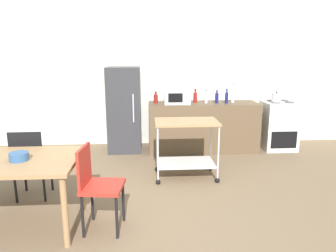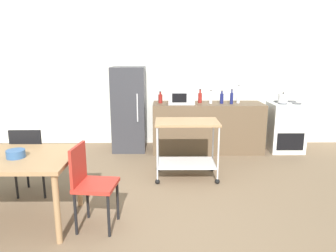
{
  "view_description": "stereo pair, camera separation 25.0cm",
  "coord_description": "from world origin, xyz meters",
  "views": [
    {
      "loc": [
        -0.13,
        -3.11,
        1.8
      ],
      "look_at": [
        0.16,
        1.2,
        0.8
      ],
      "focal_mm": 33.98,
      "sensor_mm": 36.0,
      "label": 1
    },
    {
      "loc": [
        0.12,
        -3.12,
        1.8
      ],
      "look_at": [
        0.16,
        1.2,
        0.8
      ],
      "focal_mm": 33.98,
      "sensor_mm": 36.0,
      "label": 2
    }
  ],
  "objects": [
    {
      "name": "ground_plane",
      "position": [
        0.0,
        0.0,
        0.0
      ],
      "size": [
        12.0,
        12.0,
        0.0
      ],
      "primitive_type": "plane",
      "color": "brown"
    },
    {
      "name": "back_wall",
      "position": [
        0.0,
        3.2,
        1.45
      ],
      "size": [
        8.4,
        0.12,
        2.9
      ],
      "primitive_type": "cube",
      "color": "silver",
      "rests_on": "ground_plane"
    },
    {
      "name": "kitchen_counter",
      "position": [
        0.9,
        2.6,
        0.45
      ],
      "size": [
        2.0,
        0.64,
        0.9
      ],
      "primitive_type": "cube",
      "color": "brown",
      "rests_on": "ground_plane"
    },
    {
      "name": "dining_table",
      "position": [
        -1.6,
        0.03,
        0.67
      ],
      "size": [
        1.5,
        0.9,
        0.75
      ],
      "color": "#A37A51",
      "rests_on": "ground_plane"
    },
    {
      "name": "chair_red",
      "position": [
        -0.66,
        -0.06,
        0.52
      ],
      "size": [
        0.44,
        0.44,
        0.89
      ],
      "rotation": [
        0.0,
        0.0,
        1.45
      ],
      "color": "#B72D23",
      "rests_on": "ground_plane"
    },
    {
      "name": "chair_black",
      "position": [
        -1.58,
        0.72,
        0.52
      ],
      "size": [
        0.41,
        0.41,
        0.89
      ],
      "rotation": [
        0.0,
        0.0,
        3.16
      ],
      "color": "black",
      "rests_on": "ground_plane"
    },
    {
      "name": "stove_oven",
      "position": [
        2.35,
        2.62,
        0.45
      ],
      "size": [
        0.6,
        0.61,
        0.92
      ],
      "color": "white",
      "rests_on": "ground_plane"
    },
    {
      "name": "refrigerator",
      "position": [
        -0.55,
        2.7,
        0.78
      ],
      "size": [
        0.6,
        0.63,
        1.55
      ],
      "color": "#333338",
      "rests_on": "ground_plane"
    },
    {
      "name": "kitchen_cart",
      "position": [
        0.43,
        1.29,
        0.57
      ],
      "size": [
        0.91,
        0.57,
        0.85
      ],
      "color": "#A37A51",
      "rests_on": "ground_plane"
    },
    {
      "name": "bottle_hot_sauce",
      "position": [
        0.03,
        2.64,
        0.98
      ],
      "size": [
        0.08,
        0.08,
        0.21
      ],
      "color": "maroon",
      "rests_on": "kitchen_counter"
    },
    {
      "name": "microwave",
      "position": [
        0.41,
        2.55,
        1.03
      ],
      "size": [
        0.46,
        0.35,
        0.26
      ],
      "color": "silver",
      "rests_on": "kitchen_counter"
    },
    {
      "name": "bottle_soy_sauce",
      "position": [
        0.76,
        2.66,
        1.0
      ],
      "size": [
        0.07,
        0.07,
        0.25
      ],
      "color": "maroon",
      "rests_on": "kitchen_counter"
    },
    {
      "name": "bottle_soda",
      "position": [
        0.94,
        2.58,
        0.99
      ],
      "size": [
        0.06,
        0.06,
        0.24
      ],
      "color": "silver",
      "rests_on": "kitchen_counter"
    },
    {
      "name": "bottle_vinegar",
      "position": [
        1.14,
        2.56,
        1.0
      ],
      "size": [
        0.06,
        0.06,
        0.23
      ],
      "color": "navy",
      "rests_on": "kitchen_counter"
    },
    {
      "name": "bottle_wine",
      "position": [
        1.31,
        2.52,
        1.01
      ],
      "size": [
        0.06,
        0.06,
        0.27
      ],
      "color": "navy",
      "rests_on": "kitchen_counter"
    },
    {
      "name": "bottle_sparkling_water",
      "position": [
        1.45,
        2.61,
        1.04
      ],
      "size": [
        0.06,
        0.06,
        0.33
      ],
      "color": "silver",
      "rests_on": "kitchen_counter"
    },
    {
      "name": "fruit_bowl",
      "position": [
        -1.41,
        -0.01,
        0.79
      ],
      "size": [
        0.19,
        0.19,
        0.08
      ],
      "primitive_type": "cylinder",
      "color": "#33598C",
      "rests_on": "dining_table"
    },
    {
      "name": "kettle",
      "position": [
        2.23,
        2.52,
        1.0
      ],
      "size": [
        0.24,
        0.17,
        0.19
      ],
      "color": "silver",
      "rests_on": "stove_oven"
    }
  ]
}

